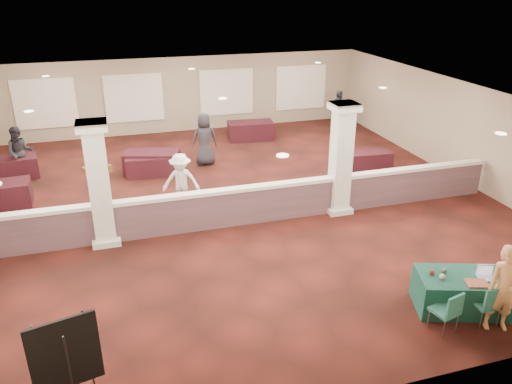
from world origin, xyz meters
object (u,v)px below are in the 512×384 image
object	(u,v)px
attendee_b	(181,182)
far_table_front_center	(151,165)
easel_board	(65,355)
attendee_a	(20,152)
conf_chair_main	(489,302)
far_table_back_right	(251,131)
conf_chair_side	(449,309)
far_table_back_center	(152,162)
attendee_c	(338,111)
attendee_d	(205,139)
far_table_front_right	(368,160)
far_table_back_left	(10,168)
near_table	(466,292)
woman	(504,289)

from	to	relation	value
attendee_b	far_table_front_center	bearing A→B (deg)	118.48
easel_board	far_table_front_center	size ratio (longest dim) A/B	1.05
attendee_b	attendee_a	bearing A→B (deg)	157.25
conf_chair_main	far_table_front_center	distance (m)	11.46
far_table_front_center	far_table_back_right	world-z (taller)	far_table_back_right
conf_chair_side	far_table_back_center	distance (m)	11.19
conf_chair_side	attendee_c	bearing A→B (deg)	59.90
far_table_front_center	attendee_a	world-z (taller)	attendee_a
far_table_back_right	attendee_d	distance (m)	3.45
easel_board	far_table_front_right	distance (m)	12.77
attendee_c	easel_board	bearing A→B (deg)	-174.83
far_table_front_right	attendee_c	distance (m)	4.76
far_table_back_left	far_table_back_center	bearing A→B (deg)	-10.00
near_table	attendee_b	distance (m)	8.09
near_table	attendee_b	size ratio (longest dim) A/B	1.18
easel_board	attendee_b	world-z (taller)	easel_board
conf_chair_side	woman	bearing A→B (deg)	-22.58
far_table_back_left	attendee_d	size ratio (longest dim) A/B	0.93
far_table_back_right	attendee_b	world-z (taller)	attendee_b
far_table_back_left	attendee_a	size ratio (longest dim) A/B	1.00
far_table_back_center	attendee_c	distance (m)	8.81
conf_chair_main	woman	distance (m)	0.39
far_table_front_center	far_table_back_left	size ratio (longest dim) A/B	0.95
attendee_b	woman	bearing A→B (deg)	-38.05
easel_board	attendee_d	world-z (taller)	attendee_d
near_table	attendee_a	bearing A→B (deg)	150.77
woman	far_table_back_left	world-z (taller)	woman
attendee_c	far_table_back_right	bearing A→B (deg)	135.73
woman	far_table_front_right	world-z (taller)	woman
far_table_front_right	attendee_a	world-z (taller)	attendee_a
easel_board	far_table_back_right	world-z (taller)	easel_board
woman	attendee_a	bearing A→B (deg)	150.55
easel_board	far_table_back_right	distance (m)	14.51
near_table	easel_board	distance (m)	7.65
far_table_back_center	far_table_back_right	distance (m)	5.11
far_table_back_center	far_table_front_right	bearing A→B (deg)	-13.93
conf_chair_side	attendee_b	bearing A→B (deg)	105.69
conf_chair_main	conf_chair_side	bearing A→B (deg)	179.40
conf_chair_side	far_table_front_center	xyz separation A→B (m)	(-4.57, 10.04, -0.19)
attendee_a	attendee_c	distance (m)	12.74
conf_chair_side	attendee_a	size ratio (longest dim) A/B	0.51
conf_chair_side	attendee_b	size ratio (longest dim) A/B	0.53
far_table_back_left	attendee_a	world-z (taller)	attendee_a
attendee_b	far_table_front_right	bearing A→B (deg)	28.59
far_table_front_center	far_table_back_center	size ratio (longest dim) A/B	0.89
attendee_b	attendee_d	distance (m)	3.77
far_table_back_right	conf_chair_side	bearing A→B (deg)	-89.26
near_table	far_table_back_left	distance (m)	14.52
near_table	conf_chair_side	world-z (taller)	conf_chair_side
conf_chair_main	conf_chair_side	world-z (taller)	conf_chair_main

